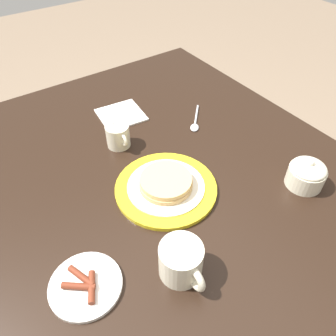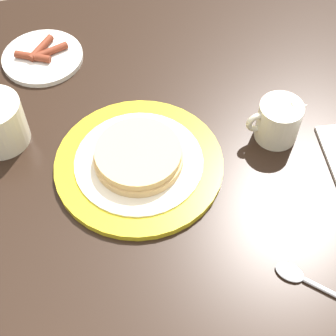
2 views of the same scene
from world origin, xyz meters
name	(u,v)px [view 1 (image 1 of 2)]	position (x,y,z in m)	size (l,w,h in m)	color
ground_plane	(171,302)	(0.00, 0.00, 0.00)	(8.00, 8.00, 0.00)	#7A6651
dining_table	(173,207)	(0.00, 0.00, 0.65)	(1.37, 1.06, 0.76)	black
pancake_plate	(166,186)	(0.01, -0.03, 0.78)	(0.27, 0.27, 0.04)	gold
side_plate_bacon	(85,285)	(0.14, -0.32, 0.77)	(0.15, 0.15, 0.02)	silver
coffee_mug	(182,261)	(0.23, -0.14, 0.81)	(0.12, 0.09, 0.08)	beige
creamer_pitcher	(118,135)	(-0.23, -0.04, 0.80)	(0.11, 0.07, 0.08)	beige
sugar_bowl	(307,174)	(0.21, 0.29, 0.80)	(0.10, 0.10, 0.09)	beige
napkin	(121,115)	(-0.36, 0.04, 0.77)	(0.16, 0.16, 0.01)	silver
spoon	(195,123)	(-0.18, 0.22, 0.77)	(0.12, 0.12, 0.01)	silver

